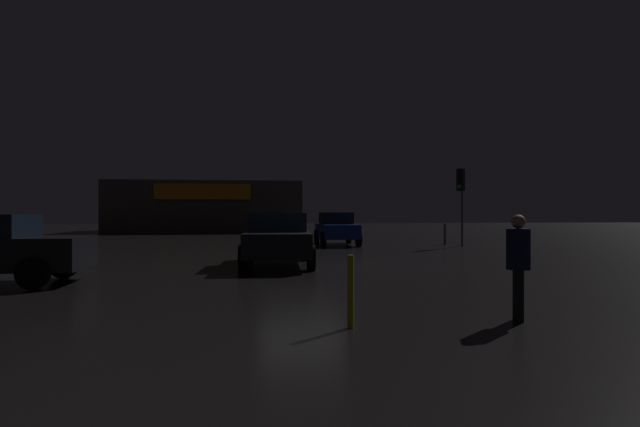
# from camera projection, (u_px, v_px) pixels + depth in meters

# --- Properties ---
(ground_plane) EXTENTS (120.00, 120.00, 0.00)m
(ground_plane) POSITION_uv_depth(u_px,v_px,m) (302.00, 266.00, 15.24)
(ground_plane) COLOR black
(store_building) EXTENTS (15.42, 9.45, 4.11)m
(store_building) POSITION_uv_depth(u_px,v_px,m) (208.00, 207.00, 44.00)
(store_building) COLOR #4C4742
(store_building) RESTS_ON ground
(traffic_signal_opposite) EXTENTS (0.42, 0.42, 3.62)m
(traffic_signal_opposite) POSITION_uv_depth(u_px,v_px,m) (461.00, 187.00, 23.73)
(traffic_signal_opposite) COLOR #595B60
(traffic_signal_opposite) RESTS_ON ground
(car_near) EXTENTS (1.93, 4.13, 1.59)m
(car_near) POSITION_uv_depth(u_px,v_px,m) (336.00, 228.00, 25.07)
(car_near) COLOR navy
(car_near) RESTS_ON ground
(car_far) EXTENTS (2.28, 4.67, 1.57)m
(car_far) POSITION_uv_depth(u_px,v_px,m) (277.00, 238.00, 15.38)
(car_far) COLOR black
(car_far) RESTS_ON ground
(pedestrian) EXTENTS (0.44, 0.44, 1.55)m
(pedestrian) POSITION_uv_depth(u_px,v_px,m) (518.00, 260.00, 7.43)
(pedestrian) COLOR black
(pedestrian) RESTS_ON ground
(bollard_kerb_a) EXTENTS (0.09, 0.09, 1.00)m
(bollard_kerb_a) POSITION_uv_depth(u_px,v_px,m) (351.00, 292.00, 6.98)
(bollard_kerb_a) COLOR gold
(bollard_kerb_a) RESTS_ON ground
(bollard_kerb_b) EXTENTS (0.12, 0.12, 1.04)m
(bollard_kerb_b) POSITION_uv_depth(u_px,v_px,m) (445.00, 234.00, 25.31)
(bollard_kerb_b) COLOR #595B60
(bollard_kerb_b) RESTS_ON ground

